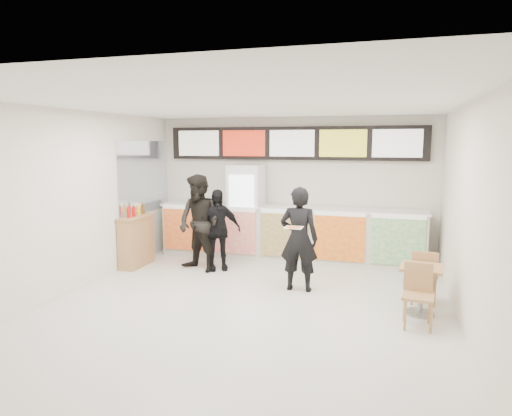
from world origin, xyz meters
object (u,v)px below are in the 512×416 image
at_px(drinks_fridge, 246,211).
at_px(customer_mid, 217,230).
at_px(service_counter, 288,233).
at_px(customer_left, 199,223).
at_px(customer_main, 299,239).
at_px(cafe_table, 421,281).
at_px(condiment_ledge, 136,241).

relative_size(drinks_fridge, customer_mid, 1.27).
xyz_separation_m(service_counter, customer_left, (-1.46, -1.29, 0.36)).
xyz_separation_m(customer_main, customer_left, (-2.06, 0.61, 0.06)).
height_order(customer_main, cafe_table, customer_main).
bearing_deg(condiment_ledge, drinks_fridge, 35.46).
height_order(service_counter, drinks_fridge, drinks_fridge).
distance_m(cafe_table, condiment_ledge, 5.45).
relative_size(customer_left, cafe_table, 1.26).
xyz_separation_m(service_counter, customer_main, (0.60, -1.91, 0.30)).
bearing_deg(customer_mid, service_counter, 15.40).
xyz_separation_m(drinks_fridge, customer_left, (-0.52, -1.31, -0.07)).
height_order(drinks_fridge, customer_main, drinks_fridge).
xyz_separation_m(customer_left, condiment_ledge, (-1.36, -0.03, -0.41)).
height_order(service_counter, customer_mid, customer_mid).
xyz_separation_m(cafe_table, condiment_ledge, (-5.32, 1.17, 0.02)).
bearing_deg(service_counter, customer_left, -138.39).
distance_m(customer_main, customer_mid, 1.94).
bearing_deg(service_counter, customer_main, -72.56).
bearing_deg(customer_main, customer_left, -17.32).
bearing_deg(cafe_table, service_counter, 142.13).
relative_size(cafe_table, condiment_ledge, 1.22).
bearing_deg(service_counter, customer_mid, -136.36).
xyz_separation_m(customer_main, condiment_ledge, (-3.42, 0.58, -0.36)).
bearing_deg(customer_left, customer_mid, 53.17).
distance_m(service_counter, drinks_fridge, 1.03).
height_order(service_counter, customer_left, customer_left).
relative_size(drinks_fridge, customer_left, 1.07).
bearing_deg(customer_main, customer_mid, -24.78).
relative_size(service_counter, cafe_table, 3.74).
bearing_deg(cafe_table, customer_left, 170.21).
distance_m(service_counter, customer_main, 2.02).
height_order(customer_main, condiment_ledge, customer_main).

